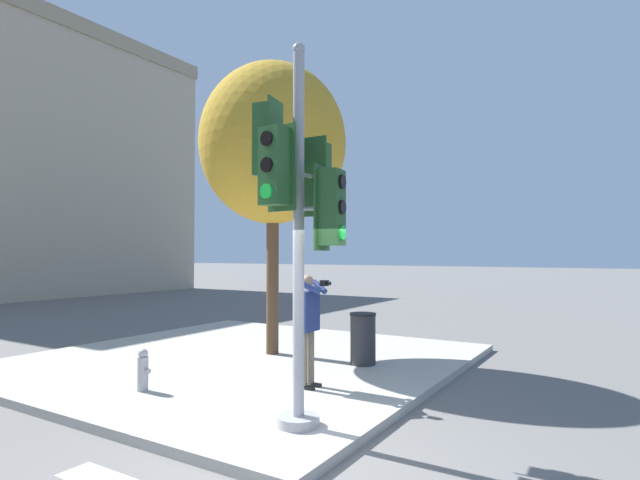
% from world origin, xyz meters
% --- Properties ---
extents(ground_plane, '(160.00, 160.00, 0.00)m').
position_xyz_m(ground_plane, '(0.00, 0.00, 0.00)').
color(ground_plane, slate).
extents(sidewalk_corner, '(8.00, 8.00, 0.13)m').
position_xyz_m(sidewalk_corner, '(3.50, 3.50, 0.07)').
color(sidewalk_corner, '#ADA89E').
rests_on(sidewalk_corner, ground_plane).
extents(traffic_signal_pole, '(1.19, 1.20, 4.68)m').
position_xyz_m(traffic_signal_pole, '(0.75, 0.31, 2.85)').
color(traffic_signal_pole, '#939399').
rests_on(traffic_signal_pole, sidewalk_corner).
extents(person_photographer, '(0.50, 0.53, 1.74)m').
position_xyz_m(person_photographer, '(2.27, 1.14, 1.18)').
color(person_photographer, black).
rests_on(person_photographer, sidewalk_corner).
extents(street_tree, '(3.07, 3.07, 6.08)m').
position_xyz_m(street_tree, '(4.08, 3.19, 4.51)').
color(street_tree, brown).
rests_on(street_tree, sidewalk_corner).
extents(fire_hydrant, '(0.16, 0.22, 0.63)m').
position_xyz_m(fire_hydrant, '(0.80, 3.17, 0.44)').
color(fire_hydrant, '#99999E').
rests_on(fire_hydrant, sidewalk_corner).
extents(trash_bin, '(0.50, 0.50, 0.96)m').
position_xyz_m(trash_bin, '(4.16, 1.13, 0.61)').
color(trash_bin, '#2D2D33').
rests_on(trash_bin, sidewalk_corner).
extents(building_right, '(16.29, 10.85, 14.19)m').
position_xyz_m(building_right, '(10.50, 25.60, 7.11)').
color(building_right, tan).
rests_on(building_right, ground_plane).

